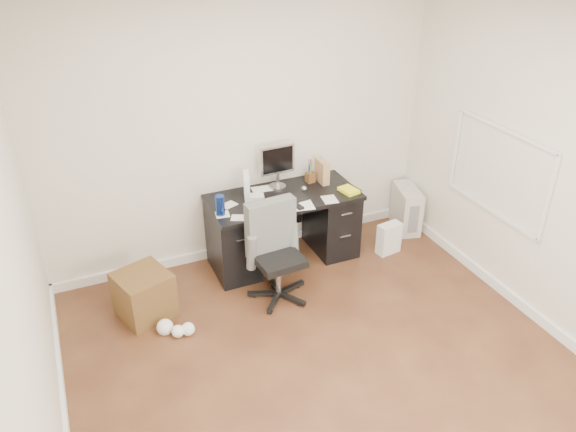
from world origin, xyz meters
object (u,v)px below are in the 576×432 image
(desk, at_px, (284,226))
(pc_tower, at_px, (406,208))
(lcd_monitor, at_px, (277,166))
(wicker_basket, at_px, (144,295))
(office_chair, at_px, (278,254))
(keyboard, at_px, (284,201))

(desk, xyz_separation_m, pc_tower, (1.54, 0.05, -0.15))
(lcd_monitor, distance_m, pc_tower, 1.70)
(pc_tower, bearing_deg, wicker_basket, -157.21)
(office_chair, bearing_deg, lcd_monitor, 63.59)
(desk, relative_size, lcd_monitor, 3.22)
(wicker_basket, bearing_deg, desk, 12.70)
(office_chair, bearing_deg, desk, 58.36)
(wicker_basket, bearing_deg, pc_tower, 7.25)
(office_chair, relative_size, pc_tower, 1.91)
(lcd_monitor, height_order, pc_tower, lcd_monitor)
(office_chair, relative_size, wicker_basket, 2.20)
(keyboard, bearing_deg, wicker_basket, -178.37)
(office_chair, distance_m, pc_tower, 1.95)
(pc_tower, bearing_deg, office_chair, -145.67)
(lcd_monitor, relative_size, office_chair, 0.49)
(keyboard, xyz_separation_m, pc_tower, (1.59, 0.18, -0.51))
(desk, height_order, keyboard, keyboard)
(lcd_monitor, height_order, keyboard, lcd_monitor)
(desk, relative_size, office_chair, 1.56)
(desk, distance_m, wicker_basket, 1.56)
(wicker_basket, bearing_deg, office_chair, -11.11)
(keyboard, relative_size, wicker_basket, 1.07)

